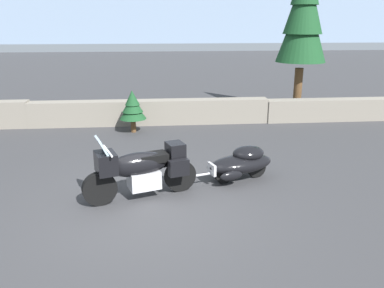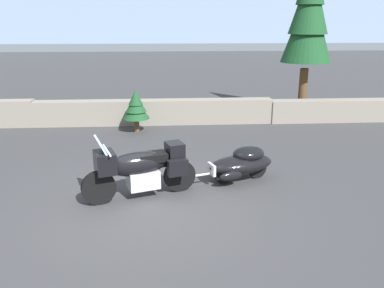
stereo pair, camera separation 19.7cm
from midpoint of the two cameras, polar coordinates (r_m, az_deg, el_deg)
The scene contains 7 objects.
ground_plane at distance 7.63m, azimuth -6.98°, elevation -9.09°, with size 80.00×80.00×0.00m, color #38383A.
stone_guard_wall at distance 13.52m, azimuth -6.75°, elevation 4.53°, with size 24.00×0.59×0.88m.
distant_ridgeline at distance 103.27m, azimuth -5.75°, elevation 19.80°, with size 240.00×80.00×16.00m, color #7F93AD.
touring_motorcycle at distance 7.83m, azimuth -8.11°, elevation -3.47°, with size 2.24×1.17×1.33m.
car_shaped_trailer at distance 8.74m, azimuth 6.46°, elevation -2.63°, with size 2.20×1.14×0.76m.
pine_tree_tall at distance 15.20m, azimuth 15.44°, elevation 18.04°, with size 1.79×1.79×5.95m.
pine_sapling_near at distance 12.53m, azimuth -9.01°, elevation 5.38°, with size 0.83×0.83×1.33m.
Camera 1 is at (0.19, -6.83, 3.38)m, focal length 37.06 mm.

